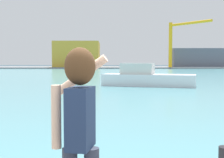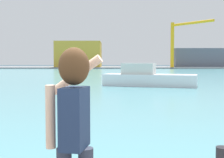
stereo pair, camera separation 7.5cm
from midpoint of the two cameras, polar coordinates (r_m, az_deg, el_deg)
ground_plane at (r=52.81m, az=0.10°, el=1.03°), size 220.00×220.00×0.00m
harbor_water at (r=54.80m, az=0.10°, el=1.13°), size 140.00×100.00×0.02m
far_shore_dock at (r=94.78m, az=0.08°, el=2.19°), size 140.00×20.00×0.38m
person_photographer at (r=2.83m, az=-6.42°, el=-7.91°), size 0.53×0.57×1.74m
boat_moored at (r=26.49m, az=6.80°, el=0.23°), size 8.22×4.59×1.96m
warehouse_left at (r=94.61m, az=-6.05°, el=4.58°), size 13.30×13.36×7.60m
warehouse_right at (r=97.73m, az=16.24°, el=3.84°), size 16.77×8.41×5.58m
port_crane at (r=87.64m, az=12.45°, el=7.54°), size 8.93×11.49×12.72m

